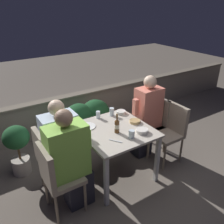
{
  "coord_description": "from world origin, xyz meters",
  "views": [
    {
      "loc": [
        -1.51,
        -2.26,
        2.29
      ],
      "look_at": [
        0.0,
        0.07,
        0.96
      ],
      "focal_mm": 38.0,
      "sensor_mm": 36.0,
      "label": 1
    }
  ],
  "objects_px": {
    "chair_left_near": "(55,174)",
    "person_blue_shirt": "(63,146)",
    "person_green_blouse": "(71,161)",
    "potted_plant": "(18,145)",
    "person_coral_top": "(146,116)",
    "beer_bottle": "(117,126)",
    "chair_right_far": "(155,119)",
    "chair_left_far": "(49,156)",
    "chair_right_near": "(171,127)"
  },
  "relations": [
    {
      "from": "chair_right_far",
      "to": "beer_bottle",
      "type": "height_order",
      "value": "beer_bottle"
    },
    {
      "from": "chair_right_near",
      "to": "beer_bottle",
      "type": "height_order",
      "value": "beer_bottle"
    },
    {
      "from": "person_green_blouse",
      "to": "potted_plant",
      "type": "height_order",
      "value": "person_green_blouse"
    },
    {
      "from": "chair_left_far",
      "to": "chair_right_far",
      "type": "bearing_deg",
      "value": 1.08
    },
    {
      "from": "chair_left_near",
      "to": "beer_bottle",
      "type": "bearing_deg",
      "value": 7.05
    },
    {
      "from": "chair_right_near",
      "to": "chair_left_near",
      "type": "bearing_deg",
      "value": -178.39
    },
    {
      "from": "person_green_blouse",
      "to": "chair_left_far",
      "type": "xyz_separation_m",
      "value": [
        -0.14,
        0.35,
        -0.1
      ]
    },
    {
      "from": "chair_right_far",
      "to": "chair_left_far",
      "type": "bearing_deg",
      "value": -178.92
    },
    {
      "from": "chair_left_far",
      "to": "chair_right_near",
      "type": "xyz_separation_m",
      "value": [
        1.78,
        -0.3,
        0.0
      ]
    },
    {
      "from": "beer_bottle",
      "to": "potted_plant",
      "type": "height_order",
      "value": "beer_bottle"
    },
    {
      "from": "chair_left_near",
      "to": "chair_right_near",
      "type": "relative_size",
      "value": 1.0
    },
    {
      "from": "person_green_blouse",
      "to": "beer_bottle",
      "type": "relative_size",
      "value": 4.95
    },
    {
      "from": "beer_bottle",
      "to": "person_green_blouse",
      "type": "bearing_deg",
      "value": -171.02
    },
    {
      "from": "potted_plant",
      "to": "chair_left_near",
      "type": "bearing_deg",
      "value": -78.53
    },
    {
      "from": "chair_left_far",
      "to": "beer_bottle",
      "type": "relative_size",
      "value": 3.45
    },
    {
      "from": "person_green_blouse",
      "to": "potted_plant",
      "type": "distance_m",
      "value": 1.05
    },
    {
      "from": "person_blue_shirt",
      "to": "chair_left_far",
      "type": "bearing_deg",
      "value": -180.0
    },
    {
      "from": "beer_bottle",
      "to": "chair_left_near",
      "type": "bearing_deg",
      "value": -172.95
    },
    {
      "from": "person_coral_top",
      "to": "person_green_blouse",
      "type": "bearing_deg",
      "value": -164.93
    },
    {
      "from": "chair_left_near",
      "to": "potted_plant",
      "type": "height_order",
      "value": "chair_left_near"
    },
    {
      "from": "person_blue_shirt",
      "to": "potted_plant",
      "type": "xyz_separation_m",
      "value": [
        -0.44,
        0.6,
        -0.17
      ]
    },
    {
      "from": "chair_left_far",
      "to": "chair_right_near",
      "type": "height_order",
      "value": "same"
    },
    {
      "from": "chair_left_far",
      "to": "chair_right_near",
      "type": "relative_size",
      "value": 1.0
    },
    {
      "from": "chair_left_near",
      "to": "person_green_blouse",
      "type": "height_order",
      "value": "person_green_blouse"
    },
    {
      "from": "chair_right_near",
      "to": "chair_right_far",
      "type": "height_order",
      "value": "same"
    },
    {
      "from": "chair_right_far",
      "to": "person_coral_top",
      "type": "bearing_deg",
      "value": 180.0
    },
    {
      "from": "chair_left_near",
      "to": "person_green_blouse",
      "type": "distance_m",
      "value": 0.22
    },
    {
      "from": "chair_left_far",
      "to": "person_coral_top",
      "type": "height_order",
      "value": "person_coral_top"
    },
    {
      "from": "chair_right_far",
      "to": "beer_bottle",
      "type": "distance_m",
      "value": 1.0
    },
    {
      "from": "chair_right_far",
      "to": "person_coral_top",
      "type": "height_order",
      "value": "person_coral_top"
    },
    {
      "from": "chair_left_near",
      "to": "beer_bottle",
      "type": "xyz_separation_m",
      "value": [
        0.89,
        0.11,
        0.29
      ]
    },
    {
      "from": "potted_plant",
      "to": "person_blue_shirt",
      "type": "bearing_deg",
      "value": -54.03
    },
    {
      "from": "person_green_blouse",
      "to": "chair_right_near",
      "type": "xyz_separation_m",
      "value": [
        1.64,
        0.05,
        -0.1
      ]
    },
    {
      "from": "person_coral_top",
      "to": "beer_bottle",
      "type": "relative_size",
      "value": 4.98
    },
    {
      "from": "chair_right_far",
      "to": "potted_plant",
      "type": "height_order",
      "value": "chair_right_far"
    },
    {
      "from": "person_blue_shirt",
      "to": "person_coral_top",
      "type": "relative_size",
      "value": 0.97
    },
    {
      "from": "beer_bottle",
      "to": "chair_right_near",
      "type": "bearing_deg",
      "value": -3.55
    },
    {
      "from": "chair_right_near",
      "to": "chair_right_far",
      "type": "relative_size",
      "value": 1.0
    },
    {
      "from": "beer_bottle",
      "to": "potted_plant",
      "type": "relative_size",
      "value": 0.35
    },
    {
      "from": "chair_right_far",
      "to": "potted_plant",
      "type": "xyz_separation_m",
      "value": [
        -2.0,
        0.57,
        -0.09
      ]
    },
    {
      "from": "chair_left_near",
      "to": "chair_right_far",
      "type": "bearing_deg",
      "value": 11.96
    },
    {
      "from": "person_green_blouse",
      "to": "chair_right_far",
      "type": "height_order",
      "value": "person_green_blouse"
    },
    {
      "from": "chair_right_near",
      "to": "person_coral_top",
      "type": "height_order",
      "value": "person_coral_top"
    },
    {
      "from": "chair_left_near",
      "to": "person_blue_shirt",
      "type": "height_order",
      "value": "person_blue_shirt"
    },
    {
      "from": "chair_left_near",
      "to": "beer_bottle",
      "type": "relative_size",
      "value": 3.45
    },
    {
      "from": "beer_bottle",
      "to": "potted_plant",
      "type": "xyz_separation_m",
      "value": [
        -1.08,
        0.84,
        -0.38
      ]
    },
    {
      "from": "chair_right_far",
      "to": "beer_bottle",
      "type": "xyz_separation_m",
      "value": [
        -0.92,
        -0.27,
        0.29
      ]
    },
    {
      "from": "person_coral_top",
      "to": "beer_bottle",
      "type": "distance_m",
      "value": 0.8
    },
    {
      "from": "person_coral_top",
      "to": "potted_plant",
      "type": "distance_m",
      "value": 1.91
    },
    {
      "from": "chair_left_near",
      "to": "chair_left_far",
      "type": "relative_size",
      "value": 1.0
    }
  ]
}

